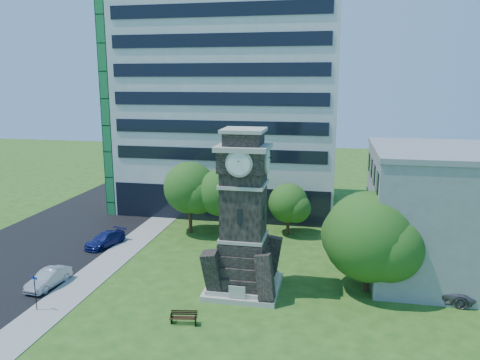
% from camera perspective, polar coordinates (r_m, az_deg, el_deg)
% --- Properties ---
extents(ground, '(160.00, 160.00, 0.00)m').
position_cam_1_polar(ground, '(35.43, -5.13, -14.05)').
color(ground, '#275117').
rests_on(ground, ground).
extents(sidewalk, '(3.00, 70.00, 0.06)m').
position_cam_1_polar(sidewalk, '(43.01, -15.59, -9.56)').
color(sidewalk, gray).
rests_on(sidewalk, ground).
extents(street, '(14.00, 80.00, 0.02)m').
position_cam_1_polar(street, '(47.34, -24.90, -8.26)').
color(street, black).
rests_on(street, ground).
extents(clock_tower, '(5.40, 5.40, 12.22)m').
position_cam_1_polar(clock_tower, '(34.60, 0.44, -5.22)').
color(clock_tower, beige).
rests_on(clock_tower, ground).
extents(office_tall, '(26.20, 15.11, 28.60)m').
position_cam_1_polar(office_tall, '(57.64, -1.11, 10.78)').
color(office_tall, silver).
rests_on(office_tall, ground).
extents(office_low, '(15.20, 12.20, 10.40)m').
position_cam_1_polar(office_low, '(41.21, 26.09, -3.74)').
color(office_low, gray).
rests_on(office_low, ground).
extents(car_street_mid, '(1.82, 4.12, 1.32)m').
position_cam_1_polar(car_street_mid, '(39.50, -22.31, -11.05)').
color(car_street_mid, '#95989C').
rests_on(car_street_mid, ground).
extents(car_street_north, '(3.02, 4.76, 1.28)m').
position_cam_1_polar(car_street_north, '(46.87, -16.13, -6.97)').
color(car_street_north, navy).
rests_on(car_street_north, ground).
extents(car_east_lot, '(5.95, 3.36, 1.57)m').
position_cam_1_polar(car_east_lot, '(37.60, 22.71, -12.08)').
color(car_east_lot, '#56555B').
rests_on(car_east_lot, ground).
extents(park_bench, '(1.74, 0.46, 0.90)m').
position_cam_1_polar(park_bench, '(31.94, -6.88, -16.22)').
color(park_bench, black).
rests_on(park_bench, ground).
extents(street_sign, '(0.62, 0.06, 2.57)m').
position_cam_1_polar(street_sign, '(35.65, -23.72, -12.06)').
color(street_sign, black).
rests_on(street_sign, ground).
extents(tree_nw, '(5.82, 5.29, 7.49)m').
position_cam_1_polar(tree_nw, '(47.88, -6.06, -1.14)').
color(tree_nw, '#332114').
rests_on(tree_nw, ground).
extents(tree_nc, '(5.19, 4.71, 6.94)m').
position_cam_1_polar(tree_nc, '(46.64, -2.29, -1.77)').
color(tree_nc, '#332114').
rests_on(tree_nc, ground).
extents(tree_ne, '(4.42, 4.02, 5.37)m').
position_cam_1_polar(tree_ne, '(47.75, 5.97, -2.95)').
color(tree_ne, '#332114').
rests_on(tree_ne, ground).
extents(tree_east, '(7.39, 6.71, 7.69)m').
position_cam_1_polar(tree_east, '(35.92, 15.59, -6.90)').
color(tree_east, '#332114').
rests_on(tree_east, ground).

